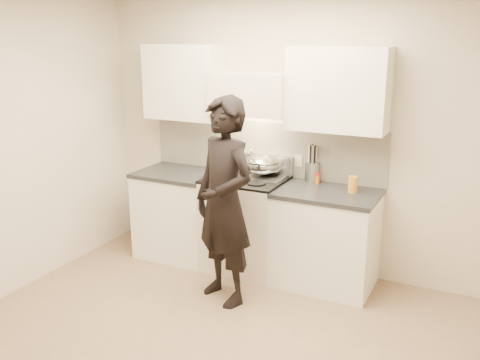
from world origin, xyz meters
name	(u,v)px	position (x,y,z in m)	size (l,w,h in m)	color
ground_plane	(201,345)	(0.00, 0.00, 0.00)	(4.00, 4.00, 0.00)	#856C4E
room_shell	(215,131)	(-0.06, 0.37, 1.60)	(4.04, 3.54, 2.70)	beige
stove	(246,223)	(-0.30, 1.42, 0.47)	(0.76, 0.65, 0.96)	beige
counter_right	(326,238)	(0.53, 1.43, 0.46)	(0.92, 0.67, 0.92)	silver
counter_left	(180,213)	(-1.08, 1.43, 0.46)	(0.82, 0.67, 0.92)	silver
wok	(263,164)	(-0.18, 1.57, 1.06)	(0.39, 0.47, 0.31)	#AEAEAE
stock_pot	(228,169)	(-0.43, 1.30, 1.05)	(0.37, 0.34, 0.18)	#AEAEAE
utensil_crock	(312,170)	(0.29, 1.67, 1.03)	(0.14, 0.14, 0.36)	#ABABAB
spice_jar	(317,178)	(0.36, 1.64, 0.97)	(0.04, 0.04, 0.10)	#C76219
oil_glass	(353,184)	(0.74, 1.49, 0.99)	(0.09, 0.09, 0.15)	#BA7F24
person	(224,202)	(-0.18, 0.75, 0.91)	(0.67, 0.44, 1.82)	black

